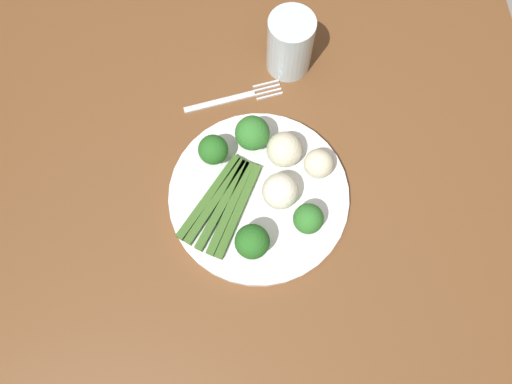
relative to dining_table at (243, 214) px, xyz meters
name	(u,v)px	position (x,y,z in m)	size (l,w,h in m)	color
ground_plane	(248,273)	(0.00, 0.00, -0.65)	(6.00, 6.00, 0.02)	gray
dining_table	(243,214)	(0.00, 0.00, 0.00)	(1.47, 0.99, 0.73)	brown
plate	(256,195)	(0.00, 0.02, 0.10)	(0.27, 0.27, 0.01)	white
asparagus_bundle	(221,204)	(0.01, -0.03, 0.11)	(0.16, 0.13, 0.01)	#3D6626
broccoli_left	(250,134)	(-0.08, 0.02, 0.14)	(0.05, 0.05, 0.06)	#609E3D
broccoli_right	(305,219)	(0.05, 0.09, 0.13)	(0.04, 0.04, 0.05)	#609E3D
broccoli_outer_edge	(210,150)	(-0.06, -0.04, 0.14)	(0.05, 0.05, 0.06)	#568E33
broccoli_near_center	(249,242)	(0.08, 0.01, 0.14)	(0.05, 0.05, 0.06)	#568E33
cauliflower_back_right	(277,191)	(0.01, 0.05, 0.13)	(0.05, 0.05, 0.05)	white
cauliflower_back	(316,164)	(-0.03, 0.12, 0.13)	(0.05, 0.05, 0.05)	beige
cauliflower_near_fork	(282,150)	(-0.06, 0.07, 0.13)	(0.05, 0.05, 0.05)	beige
fork	(232,98)	(-0.17, 0.00, 0.09)	(0.05, 0.17, 0.00)	silver
water_glass	(287,45)	(-0.23, 0.09, 0.14)	(0.07, 0.07, 0.11)	silver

